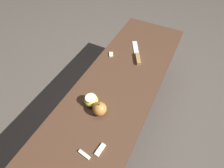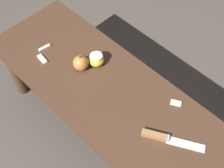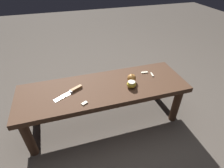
# 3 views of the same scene
# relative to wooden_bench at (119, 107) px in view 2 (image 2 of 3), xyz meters

# --- Properties ---
(ground_plane) EXTENTS (8.00, 8.00, 0.00)m
(ground_plane) POSITION_rel_wooden_bench_xyz_m (0.00, 0.00, -0.33)
(ground_plane) COLOR #4C443D
(wooden_bench) EXTENTS (1.30, 0.42, 0.39)m
(wooden_bench) POSITION_rel_wooden_bench_xyz_m (0.00, 0.00, 0.00)
(wooden_bench) COLOR #472D1E
(wooden_bench) RESTS_ON ground_plane
(knife) EXTENTS (0.22, 0.14, 0.02)m
(knife) POSITION_rel_wooden_bench_xyz_m (-0.24, 0.01, 0.07)
(knife) COLOR silver
(knife) RESTS_ON wooden_bench
(apple_whole) EXTENTS (0.07, 0.07, 0.08)m
(apple_whole) POSITION_rel_wooden_bench_xyz_m (0.23, 0.00, 0.09)
(apple_whole) COLOR #B27233
(apple_whole) RESTS_ON wooden_bench
(apple_cut) EXTENTS (0.07, 0.07, 0.05)m
(apple_cut) POSITION_rel_wooden_bench_xyz_m (0.20, -0.06, 0.09)
(apple_cut) COLOR gold
(apple_cut) RESTS_ON wooden_bench
(apple_slice_near_knife) EXTENTS (0.02, 0.06, 0.01)m
(apple_slice_near_knife) POSITION_rel_wooden_bench_xyz_m (0.43, 0.04, 0.06)
(apple_slice_near_knife) COLOR beige
(apple_slice_near_knife) RESTS_ON wooden_bench
(apple_slice_center) EXTENTS (0.06, 0.03, 0.01)m
(apple_slice_center) POSITION_rel_wooden_bench_xyz_m (0.39, 0.09, 0.06)
(apple_slice_center) COLOR beige
(apple_slice_center) RESTS_ON wooden_bench
(apple_slice_near_bowl) EXTENTS (0.05, 0.04, 0.01)m
(apple_slice_near_bowl) POSITION_rel_wooden_bench_xyz_m (-0.18, -0.15, 0.06)
(apple_slice_near_bowl) COLOR beige
(apple_slice_near_bowl) RESTS_ON wooden_bench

